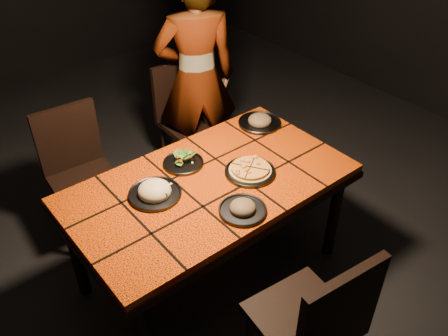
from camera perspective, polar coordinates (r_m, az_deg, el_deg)
room_shell at (r=2.29m, az=-2.10°, el=13.27°), size 6.04×7.04×3.08m
dining_table at (r=2.73m, az=-1.72°, el=-2.90°), size 1.62×0.92×0.75m
chair_near at (r=2.31m, az=11.15°, el=-17.55°), size 0.49×0.49×0.98m
chair_far_left at (r=3.31m, az=-17.15°, el=0.29°), size 0.45×0.45×0.93m
chair_far_right at (r=3.81m, az=-4.85°, el=6.79°), size 0.42×0.42×0.90m
diner at (r=3.58m, az=-3.33°, el=10.68°), size 0.72×0.61×1.68m
plate_pizza at (r=2.73m, az=3.16°, el=-0.31°), size 0.34×0.34×0.04m
plate_pasta at (r=2.60m, az=-8.34°, el=-2.83°), size 0.29×0.29×0.10m
plate_salad at (r=2.80m, az=-4.93°, el=0.87°), size 0.24×0.24×0.07m
plate_mushroom_a at (r=2.47m, az=2.26°, el=-4.85°), size 0.25×0.25×0.08m
plate_mushroom_b at (r=3.18m, az=4.33°, el=5.70°), size 0.29×0.29×0.09m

